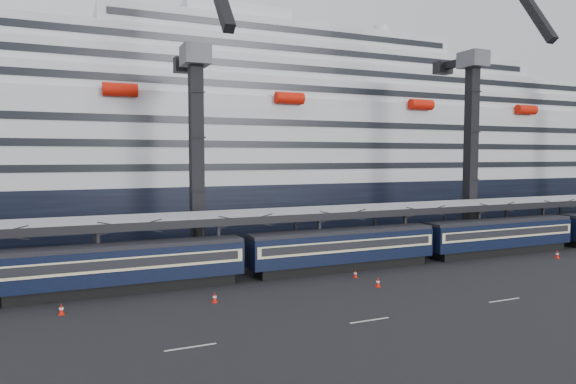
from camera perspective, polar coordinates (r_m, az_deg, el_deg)
ground at (r=47.10m, az=21.02°, el=-9.66°), size 260.00×260.00×0.00m
train at (r=51.43m, az=9.44°, el=-5.81°), size 133.05×3.00×4.05m
canopy at (r=56.88m, az=11.21°, el=-1.79°), size 130.00×6.25×5.53m
cruise_ship at (r=84.45m, az=-1.86°, el=4.97°), size 214.09×28.84×34.00m
crane_dark_near at (r=52.52m, az=-10.03°, el=5.05°), size 4.50×17.75×35.08m
crane_dark_mid at (r=68.93m, az=19.92°, el=5.80°), size 4.50×18.24×39.64m
traffic_cone_a at (r=39.46m, az=-23.88°, el=-11.80°), size 0.40×0.40×0.80m
traffic_cone_b at (r=39.45m, az=-8.15°, el=-11.50°), size 0.40×0.40×0.80m
traffic_cone_c at (r=44.15m, az=9.95°, el=-9.83°), size 0.41×0.41×0.82m
traffic_cone_d at (r=47.12m, az=7.49°, el=-8.98°), size 0.36×0.36×0.72m
traffic_cone_f at (r=62.39m, az=27.73°, el=-6.13°), size 0.44×0.44×0.87m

